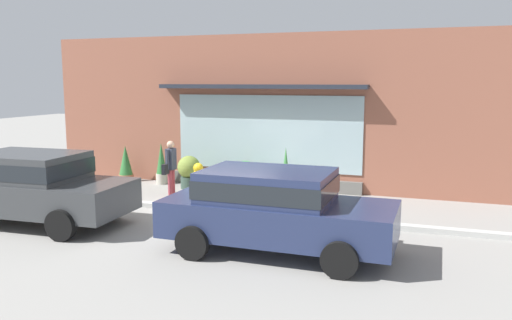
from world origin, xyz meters
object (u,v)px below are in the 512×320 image
fire_hydrant (198,181)px  potted_plant_window_center (189,171)px  pedestrian_with_handbag (171,165)px  parked_car_navy (274,206)px  potted_plant_trailing_edge (286,172)px  potted_plant_corner_tall (161,164)px  potted_plant_window_left (217,177)px  parked_car_dark_gray (33,184)px  potted_plant_near_hydrant (126,164)px  potted_plant_doorstep (245,175)px

fire_hydrant → potted_plant_window_center: 1.47m
pedestrian_with_handbag → parked_car_navy: pedestrian_with_handbag is taller
potted_plant_trailing_edge → potted_plant_corner_tall: (-4.05, 0.19, -0.03)m
potted_plant_window_center → potted_plant_window_left: (0.90, -0.02, -0.14)m
parked_car_dark_gray → potted_plant_window_center: size_ratio=4.39×
potted_plant_corner_tall → potted_plant_near_hydrant: potted_plant_corner_tall is taller
potted_plant_corner_tall → potted_plant_near_hydrant: 1.29m
potted_plant_window_left → potted_plant_corner_tall: 2.05m
fire_hydrant → potted_plant_corner_tall: bearing=142.7°
potted_plant_trailing_edge → potted_plant_doorstep: 1.17m
potted_plant_window_center → parked_car_navy: bearing=-49.0°
potted_plant_corner_tall → potted_plant_doorstep: size_ratio=1.39×
parked_car_navy → potted_plant_window_left: bearing=124.7°
potted_plant_doorstep → potted_plant_near_hydrant: bearing=175.2°
fire_hydrant → parked_car_navy: bearing=-47.6°
potted_plant_doorstep → fire_hydrant: bearing=-128.5°
potted_plant_corner_tall → potted_plant_near_hydrant: size_ratio=1.12×
pedestrian_with_handbag → potted_plant_window_left: pedestrian_with_handbag is taller
pedestrian_with_handbag → potted_plant_window_center: (-0.07, 1.24, -0.36)m
parked_car_navy → potted_plant_doorstep: size_ratio=4.62×
pedestrian_with_handbag → potted_plant_doorstep: pedestrian_with_handbag is taller
fire_hydrant → pedestrian_with_handbag: pedestrian_with_handbag is taller
parked_car_navy → potted_plant_trailing_edge: parked_car_navy is taller
pedestrian_with_handbag → potted_plant_doorstep: bearing=126.1°
potted_plant_window_center → parked_car_dark_gray: bearing=-108.2°
fire_hydrant → potted_plant_near_hydrant: size_ratio=0.86×
potted_plant_doorstep → pedestrian_with_handbag: bearing=-144.8°
potted_plant_corner_tall → potted_plant_trailing_edge: bearing=-2.7°
fire_hydrant → potted_plant_doorstep: bearing=51.5°
fire_hydrant → parked_car_dark_gray: (-2.40, -3.45, 0.41)m
potted_plant_doorstep → potted_plant_trailing_edge: bearing=7.8°
parked_car_navy → potted_plant_corner_tall: size_ratio=3.33×
potted_plant_trailing_edge → potted_plant_near_hydrant: (-5.33, 0.19, -0.09)m
fire_hydrant → potted_plant_corner_tall: 2.49m
pedestrian_with_handbag → potted_plant_near_hydrant: pedestrian_with_handbag is taller
potted_plant_near_hydrant → potted_plant_doorstep: (4.19, -0.35, -0.04)m
parked_car_navy → potted_plant_near_hydrant: (-6.50, 5.06, -0.32)m
fire_hydrant → potted_plant_window_center: bearing=126.4°
parked_car_navy → potted_plant_window_center: 6.28m
parked_car_navy → parked_car_dark_gray: bearing=179.4°
fire_hydrant → pedestrian_with_handbag: (-0.80, -0.06, 0.39)m
parked_car_dark_gray → potted_plant_near_hydrant: bearing=97.4°
potted_plant_corner_tall → potted_plant_window_center: bearing=-16.1°
pedestrian_with_handbag → potted_plant_corner_tall: pedestrian_with_handbag is taller
potted_plant_trailing_edge → potted_plant_window_center: potted_plant_trailing_edge is taller
potted_plant_window_center → potted_plant_window_left: 0.91m
parked_car_navy → potted_plant_window_left: (-3.21, 4.71, -0.48)m
potted_plant_window_center → potted_plant_corner_tall: potted_plant_corner_tall is taller
fire_hydrant → parked_car_navy: parked_car_navy is taller
potted_plant_doorstep → parked_car_navy: bearing=-63.8°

